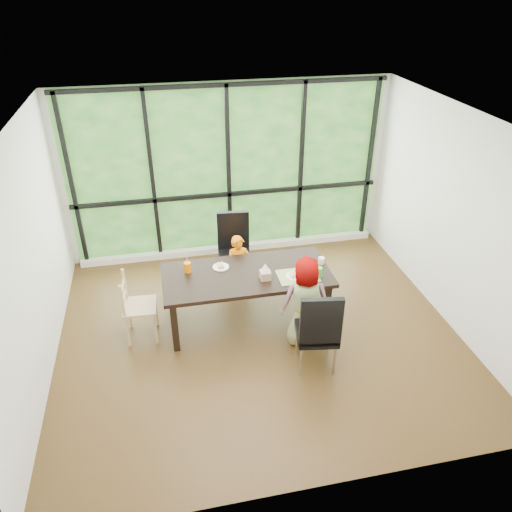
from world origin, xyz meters
name	(u,v)px	position (x,y,z in m)	size (l,w,h in m)	color
ground	(258,332)	(0.00, 0.00, 0.00)	(5.00, 5.00, 0.00)	black
back_wall	(228,172)	(0.00, 2.25, 1.35)	(5.00, 5.00, 0.00)	silver
foliage_backdrop	(228,172)	(0.00, 2.23, 1.35)	(4.80, 0.02, 2.65)	#174715
window_mullions	(229,173)	(0.00, 2.19, 1.35)	(4.80, 0.06, 2.65)	black
window_sill	(231,248)	(0.00, 2.15, 0.05)	(4.80, 0.12, 0.10)	silver
dining_table	(247,298)	(-0.10, 0.26, 0.38)	(2.11, 0.96, 0.75)	black
chair_window_leather	(234,252)	(-0.10, 1.18, 0.54)	(0.46, 0.46, 1.08)	black
chair_interior_leather	(317,328)	(0.53, -0.71, 0.54)	(0.46, 0.46, 1.08)	black
chair_end_beech	(140,307)	(-1.45, 0.25, 0.45)	(0.42, 0.40, 0.90)	tan
child_toddler	(239,268)	(-0.10, 0.84, 0.48)	(0.35, 0.23, 0.96)	#DC6705
child_older	(306,302)	(0.52, -0.28, 0.60)	(0.58, 0.38, 1.19)	slate
placemat	(298,276)	(0.52, 0.07, 0.75)	(0.50, 0.37, 0.01)	tan
plate_far	(221,267)	(-0.40, 0.47, 0.76)	(0.21, 0.21, 0.01)	white
plate_near	(295,276)	(0.48, 0.06, 0.76)	(0.24, 0.24, 0.01)	white
orange_cup	(188,267)	(-0.82, 0.44, 0.82)	(0.09, 0.09, 0.14)	#F87100
green_cup	(319,272)	(0.76, 0.00, 0.82)	(0.09, 0.09, 0.14)	green
white_mug	(321,261)	(0.90, 0.30, 0.79)	(0.08, 0.08, 0.08)	white
tissue_box	(265,275)	(0.10, 0.09, 0.80)	(0.13, 0.13, 0.11)	tan
crepe_rolls_far	(221,265)	(-0.40, 0.47, 0.78)	(0.10, 0.12, 0.04)	tan
crepe_rolls_near	(295,274)	(0.48, 0.06, 0.78)	(0.15, 0.12, 0.04)	tan
straw_white	(187,260)	(-0.82, 0.44, 0.93)	(0.01, 0.01, 0.20)	white
straw_pink	(319,265)	(0.76, 0.00, 0.93)	(0.01, 0.01, 0.20)	pink
tissue	(265,268)	(0.10, 0.09, 0.91)	(0.12, 0.12, 0.11)	white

